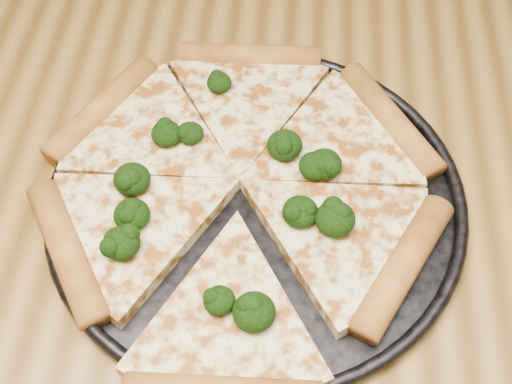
{
  "coord_description": "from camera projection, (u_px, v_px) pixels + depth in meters",
  "views": [
    {
      "loc": [
        0.08,
        -0.37,
        1.24
      ],
      "look_at": [
        0.06,
        -0.03,
        0.77
      ],
      "focal_mm": 47.58,
      "sensor_mm": 36.0,
      "label": 1
    }
  ],
  "objects": [
    {
      "name": "dining_table",
      "position": [
        202.0,
        227.0,
        0.69
      ],
      "size": [
        1.2,
        0.9,
        0.75
      ],
      "color": "brown",
      "rests_on": "ground"
    },
    {
      "name": "pizza",
      "position": [
        240.0,
        186.0,
        0.59
      ],
      "size": [
        0.36,
        0.38,
        0.03
      ],
      "rotation": [
        0.0,
        0.0,
        0.03
      ],
      "color": "#DCCA86",
      "rests_on": "pizza_pan"
    },
    {
      "name": "broccoli_florets",
      "position": [
        235.0,
        196.0,
        0.56
      ],
      "size": [
        0.21,
        0.26,
        0.02
      ],
      "color": "black",
      "rests_on": "pizza"
    },
    {
      "name": "pizza_pan",
      "position": [
        256.0,
        198.0,
        0.59
      ],
      "size": [
        0.36,
        0.36,
        0.02
      ],
      "color": "black",
      "rests_on": "dining_table"
    }
  ]
}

